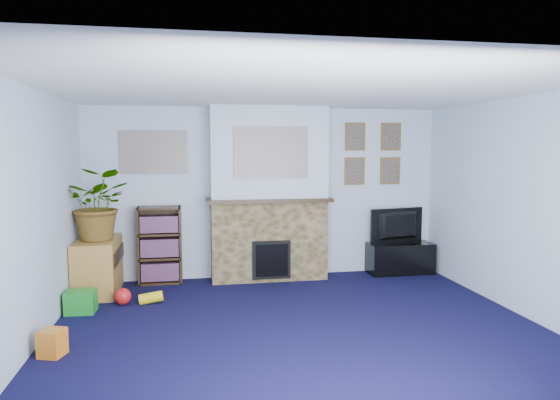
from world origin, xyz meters
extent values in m
cube|color=black|center=(0.00, 0.00, 0.00)|extent=(5.00, 4.50, 0.01)
cube|color=white|center=(0.00, 0.00, 2.40)|extent=(5.00, 4.50, 0.01)
cube|color=silver|center=(0.00, 2.25, 1.20)|extent=(5.00, 0.04, 2.40)
cube|color=silver|center=(0.00, -2.25, 1.20)|extent=(5.00, 0.04, 2.40)
cube|color=silver|center=(-2.50, 0.00, 1.20)|extent=(0.04, 4.50, 2.40)
cube|color=silver|center=(2.50, 0.00, 1.20)|extent=(0.04, 4.50, 2.40)
cube|color=brown|center=(0.00, 2.05, 0.55)|extent=(1.60, 0.40, 1.10)
cube|color=brown|center=(0.00, 2.05, 1.75)|extent=(1.60, 0.40, 1.30)
cube|color=brown|center=(0.00, 2.02, 1.12)|extent=(1.72, 0.50, 0.05)
cube|color=brown|center=(0.00, 1.84, 0.32)|extent=(0.52, 0.08, 0.52)
cube|color=brown|center=(0.00, 1.80, 0.32)|extent=(0.44, 0.02, 0.44)
cube|color=gray|center=(0.00, 1.84, 1.78)|extent=(1.00, 0.03, 0.68)
cube|color=gray|center=(-1.55, 2.23, 1.78)|extent=(0.90, 0.03, 0.58)
cube|color=brown|center=(1.30, 2.23, 2.00)|extent=(0.30, 0.03, 0.40)
cube|color=brown|center=(1.85, 2.23, 2.00)|extent=(0.30, 0.03, 0.40)
cube|color=brown|center=(1.30, 2.23, 1.50)|extent=(0.30, 0.03, 0.40)
cube|color=brown|center=(1.85, 2.23, 1.50)|extent=(0.30, 0.03, 0.40)
cube|color=black|center=(1.95, 2.03, 0.23)|extent=(0.94, 0.40, 0.45)
imported|color=black|center=(1.95, 2.05, 0.70)|extent=(0.88, 0.29, 0.50)
cube|color=black|center=(-1.49, 2.23, 0.53)|extent=(0.58, 0.02, 1.05)
cube|color=black|center=(-1.77, 2.10, 0.53)|extent=(0.03, 0.28, 1.05)
cube|color=black|center=(-1.22, 2.10, 0.53)|extent=(0.03, 0.28, 1.05)
cube|color=black|center=(-1.49, 2.10, 0.01)|extent=(0.56, 0.28, 0.03)
cube|color=black|center=(-1.49, 2.10, 0.35)|extent=(0.56, 0.28, 0.03)
cube|color=black|center=(-1.49, 2.10, 0.68)|extent=(0.56, 0.28, 0.03)
cube|color=black|center=(-1.49, 2.10, 1.04)|extent=(0.56, 0.28, 0.03)
cube|color=black|center=(-1.49, 2.09, 0.17)|extent=(0.50, 0.22, 0.24)
cube|color=black|center=(-1.49, 2.09, 0.50)|extent=(0.50, 0.22, 0.24)
cube|color=black|center=(-1.49, 2.09, 0.82)|extent=(0.50, 0.22, 0.22)
cube|color=#A97D36|center=(-2.24, 1.75, 0.35)|extent=(0.50, 0.89, 0.69)
imported|color=#26661E|center=(-2.19, 1.70, 1.15)|extent=(0.92, 0.84, 0.90)
cube|color=gold|center=(-0.03, 2.00, 1.22)|extent=(0.11, 0.06, 0.15)
cylinder|color=#B2BFC6|center=(0.35, 2.00, 1.23)|extent=(0.05, 0.05, 0.15)
sphere|color=gray|center=(-0.56, 2.00, 1.22)|extent=(0.12, 0.12, 0.12)
cylinder|color=orange|center=(0.68, 2.00, 1.21)|extent=(0.06, 0.06, 0.13)
cube|color=#198C26|center=(-2.30, 0.99, 0.14)|extent=(0.33, 0.27, 0.25)
sphere|color=red|center=(-1.88, 1.20, 0.09)|extent=(0.20, 0.20, 0.20)
cube|color=orange|center=(-2.30, -0.20, 0.11)|extent=(0.25, 0.25, 0.24)
cylinder|color=yellow|center=(-1.55, 1.18, 0.07)|extent=(0.29, 0.13, 0.16)
camera|label=1|loc=(-1.07, -4.75, 1.84)|focal=32.00mm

